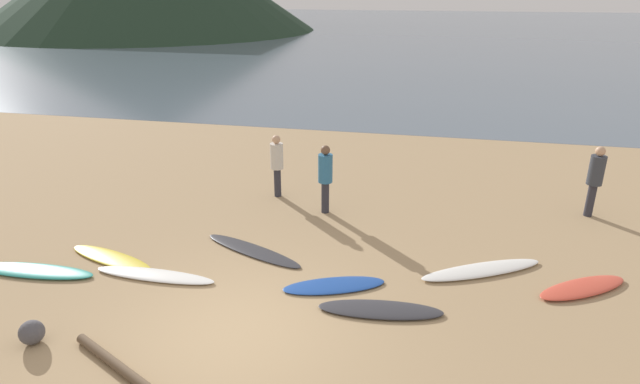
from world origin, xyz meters
TOP-DOWN VIEW (x-y plane):
  - ground_plane at (0.00, 10.00)m, footprint 120.00×120.00m
  - ocean_water at (0.00, 62.79)m, footprint 140.00×100.00m
  - surfboard_0 at (-4.62, 0.95)m, footprint 2.59×0.68m
  - surfboard_1 at (-3.42, 1.76)m, footprint 2.27×1.13m
  - surfboard_2 at (-2.18, 1.30)m, footprint 2.50×0.48m
  - surfboard_3 at (-0.64, 2.70)m, footprint 2.55×1.45m
  - surfboard_4 at (1.32, 1.68)m, footprint 2.03×1.27m
  - surfboard_5 at (2.27, 1.06)m, footprint 2.24×0.83m
  - surfboard_6 at (4.09, 2.85)m, footprint 2.56×1.70m
  - surfboard_7 at (5.89, 2.56)m, footprint 1.96×1.56m
  - person_0 at (-1.02, 5.87)m, footprint 0.34×0.34m
  - person_1 at (0.45, 5.09)m, footprint 0.35×0.35m
  - person_2 at (6.84, 6.25)m, footprint 0.36×0.36m
  - driftwood_log at (-1.41, -1.24)m, footprint 1.90×1.04m
  - beach_rock_near at (-3.06, -0.96)m, footprint 0.39×0.39m

SIDE VIEW (x-z plane):
  - ground_plane at x=0.00m, z-range -0.20..0.00m
  - ocean_water at x=0.00m, z-range 0.00..0.00m
  - surfboard_3 at x=-0.64m, z-range 0.00..0.06m
  - surfboard_1 at x=-3.42m, z-range 0.00..0.07m
  - surfboard_4 at x=1.32m, z-range 0.00..0.07m
  - surfboard_2 at x=-2.18m, z-range 0.00..0.08m
  - surfboard_5 at x=2.27m, z-range 0.00..0.09m
  - surfboard_6 at x=4.09m, z-range 0.00..0.09m
  - surfboard_0 at x=-4.62m, z-range 0.00..0.09m
  - surfboard_7 at x=5.89m, z-range 0.00..0.10m
  - driftwood_log at x=-1.41m, z-range 0.00..0.15m
  - beach_rock_near at x=-3.06m, z-range 0.00..0.39m
  - person_0 at x=-1.02m, z-range 0.15..1.84m
  - person_1 at x=0.45m, z-range 0.16..1.90m
  - person_2 at x=6.84m, z-range 0.16..1.94m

